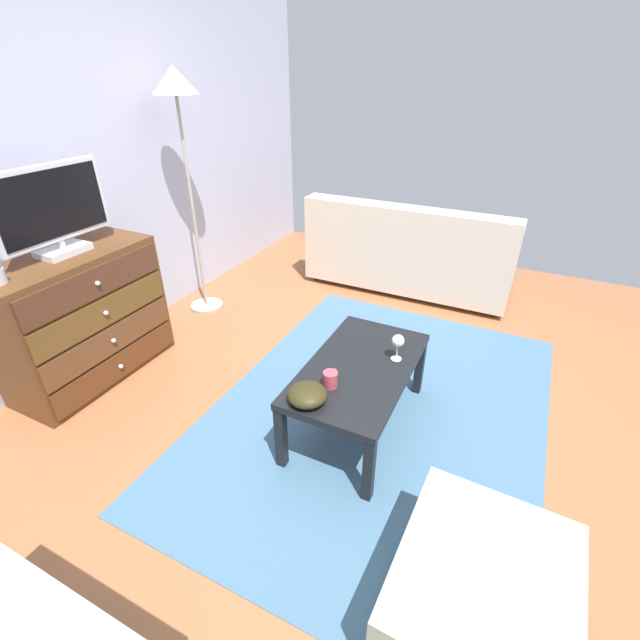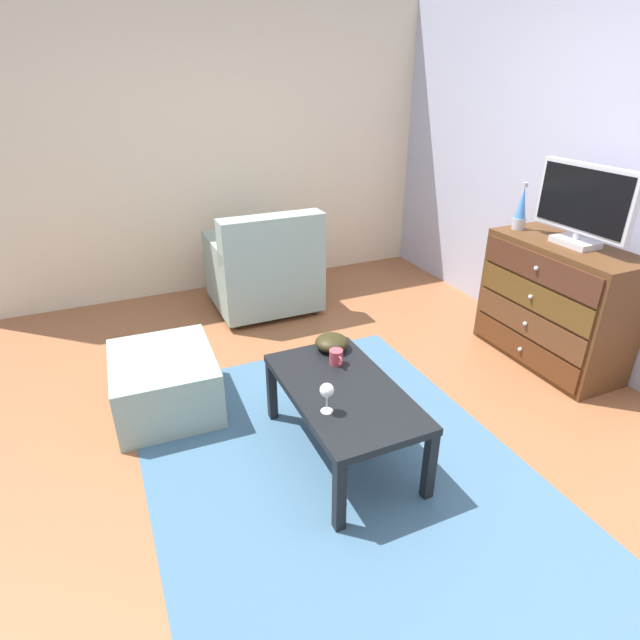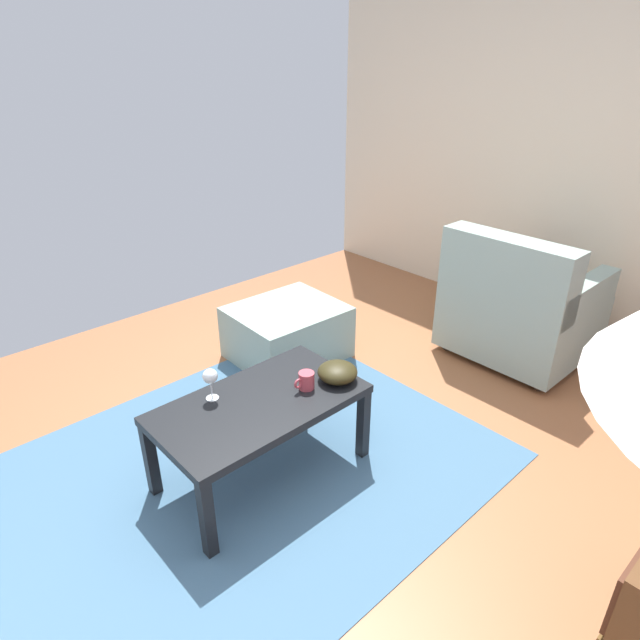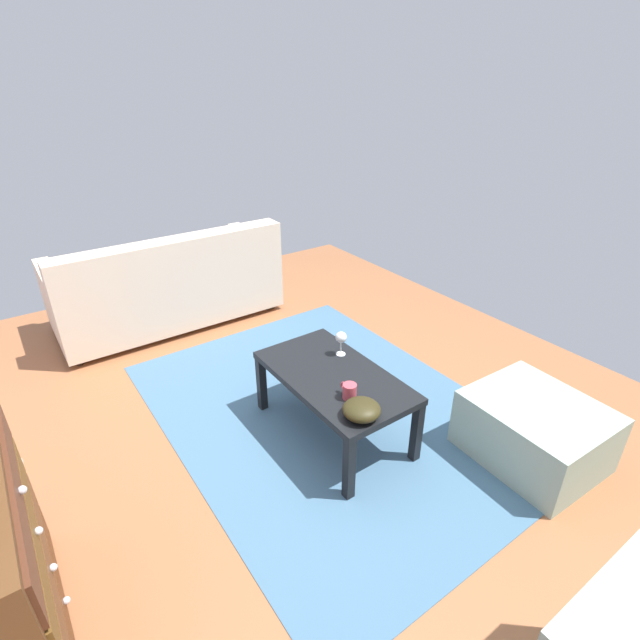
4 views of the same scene
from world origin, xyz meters
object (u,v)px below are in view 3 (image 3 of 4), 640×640
object	(u,v)px
mug	(306,381)
bowl_decorative	(337,372)
ottoman	(287,332)
wine_glass	(210,377)
coffee_table	(260,410)
armchair	(519,307)

from	to	relation	value
mug	bowl_decorative	xyz separation A→B (m)	(-0.16, 0.05, 0.00)
ottoman	mug	bearing A→B (deg)	55.76
wine_glass	ottoman	size ratio (longest dim) A/B	0.22
coffee_table	bowl_decorative	world-z (taller)	bowl_decorative
bowl_decorative	armchair	distance (m)	1.59
wine_glass	ottoman	xyz separation A→B (m)	(-0.97, -0.64, -0.36)
armchair	mug	bearing A→B (deg)	-5.00
coffee_table	ottoman	world-z (taller)	coffee_table
coffee_table	bowl_decorative	distance (m)	0.42
bowl_decorative	ottoman	size ratio (longest dim) A/B	0.28
wine_glass	ottoman	distance (m)	1.22
bowl_decorative	ottoman	xyz separation A→B (m)	(-0.43, -0.92, -0.29)
coffee_table	mug	size ratio (longest dim) A/B	8.53
mug	coffee_table	bearing A→B (deg)	-16.80
armchair	ottoman	distance (m)	1.55
mug	ottoman	bearing A→B (deg)	-124.24
wine_glass	mug	xyz separation A→B (m)	(-0.38, 0.23, -0.07)
bowl_decorative	wine_glass	bearing A→B (deg)	-27.18
armchair	bowl_decorative	bearing A→B (deg)	-3.87
wine_glass	armchair	distance (m)	2.16
wine_glass	mug	distance (m)	0.45
bowl_decorative	coffee_table	bearing A→B (deg)	-16.33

